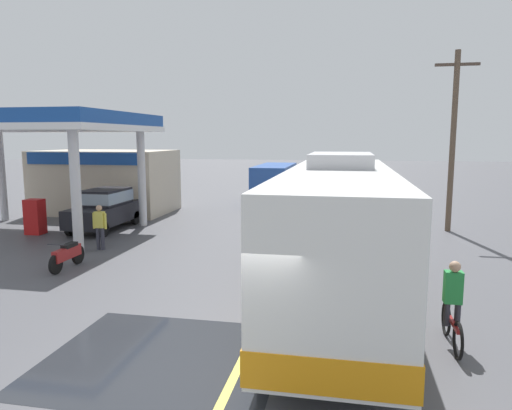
{
  "coord_description": "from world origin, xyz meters",
  "views": [
    {
      "loc": [
        1.83,
        -7.01,
        4.09
      ],
      "look_at": [
        -1.5,
        10.0,
        1.6
      ],
      "focal_mm": 32.89,
      "sensor_mm": 36.0,
      "label": 1
    }
  ],
  "objects_px": {
    "coach_bus_main": "(339,233)",
    "minibus_opposing_lane": "(275,181)",
    "car_at_pump": "(105,207)",
    "cyclist_on_shoulder": "(453,307)",
    "pedestrian_near_pump": "(100,225)",
    "motorcycle_parked_forecourt": "(67,255)"
  },
  "relations": [
    {
      "from": "coach_bus_main",
      "to": "minibus_opposing_lane",
      "type": "height_order",
      "value": "coach_bus_main"
    },
    {
      "from": "coach_bus_main",
      "to": "minibus_opposing_lane",
      "type": "relative_size",
      "value": 1.8
    },
    {
      "from": "minibus_opposing_lane",
      "to": "cyclist_on_shoulder",
      "type": "bearing_deg",
      "value": -71.09
    },
    {
      "from": "minibus_opposing_lane",
      "to": "motorcycle_parked_forecourt",
      "type": "height_order",
      "value": "minibus_opposing_lane"
    },
    {
      "from": "coach_bus_main",
      "to": "pedestrian_near_pump",
      "type": "height_order",
      "value": "coach_bus_main"
    },
    {
      "from": "coach_bus_main",
      "to": "motorcycle_parked_forecourt",
      "type": "bearing_deg",
      "value": 171.57
    },
    {
      "from": "minibus_opposing_lane",
      "to": "pedestrian_near_pump",
      "type": "distance_m",
      "value": 13.59
    },
    {
      "from": "car_at_pump",
      "to": "cyclist_on_shoulder",
      "type": "height_order",
      "value": "car_at_pump"
    },
    {
      "from": "car_at_pump",
      "to": "minibus_opposing_lane",
      "type": "height_order",
      "value": "minibus_opposing_lane"
    },
    {
      "from": "pedestrian_near_pump",
      "to": "minibus_opposing_lane",
      "type": "bearing_deg",
      "value": 70.59
    },
    {
      "from": "minibus_opposing_lane",
      "to": "motorcycle_parked_forecourt",
      "type": "relative_size",
      "value": 3.41
    },
    {
      "from": "pedestrian_near_pump",
      "to": "cyclist_on_shoulder",
      "type": "bearing_deg",
      "value": -28.95
    },
    {
      "from": "car_at_pump",
      "to": "cyclist_on_shoulder",
      "type": "relative_size",
      "value": 2.31
    },
    {
      "from": "coach_bus_main",
      "to": "minibus_opposing_lane",
      "type": "bearing_deg",
      "value": 104.16
    },
    {
      "from": "car_at_pump",
      "to": "minibus_opposing_lane",
      "type": "distance_m",
      "value": 11.16
    },
    {
      "from": "motorcycle_parked_forecourt",
      "to": "pedestrian_near_pump",
      "type": "relative_size",
      "value": 1.08
    },
    {
      "from": "car_at_pump",
      "to": "pedestrian_near_pump",
      "type": "bearing_deg",
      "value": -63.85
    },
    {
      "from": "motorcycle_parked_forecourt",
      "to": "cyclist_on_shoulder",
      "type": "bearing_deg",
      "value": -18.3
    },
    {
      "from": "coach_bus_main",
      "to": "car_at_pump",
      "type": "xyz_separation_m",
      "value": [
        -10.46,
        7.37,
        -0.71
      ]
    },
    {
      "from": "coach_bus_main",
      "to": "car_at_pump",
      "type": "bearing_deg",
      "value": 144.83
    },
    {
      "from": "car_at_pump",
      "to": "cyclist_on_shoulder",
      "type": "xyz_separation_m",
      "value": [
        12.74,
        -9.66,
        -0.23
      ]
    },
    {
      "from": "motorcycle_parked_forecourt",
      "to": "pedestrian_near_pump",
      "type": "bearing_deg",
      "value": 96.47
    }
  ]
}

